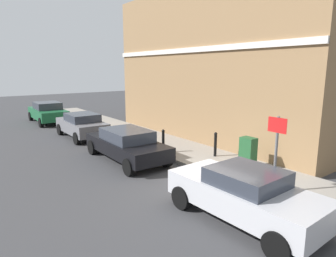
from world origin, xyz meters
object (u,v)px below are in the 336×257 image
object	(u,v)px
car_black	(127,144)
car_green	(48,112)
utility_cabinet	(248,154)
bollard_near_cabinet	(215,143)
street_sign	(276,143)
car_silver	(244,194)
car_grey	(82,125)
bollard_far_kerb	(163,140)

from	to	relation	value
car_black	car_green	world-z (taller)	car_green
car_black	utility_cabinet	xyz separation A→B (m)	(2.92, -3.93, -0.02)
bollard_near_cabinet	street_sign	xyz separation A→B (m)	(-1.33, -3.68, 0.96)
car_silver	street_sign	xyz separation A→B (m)	(1.82, 0.37, 0.94)
car_black	street_sign	world-z (taller)	street_sign
bollard_near_cabinet	street_sign	bearing A→B (deg)	-109.80
car_grey	street_sign	bearing A→B (deg)	-170.96
bollard_near_cabinet	utility_cabinet	bearing A→B (deg)	-93.25
utility_cabinet	car_black	bearing A→B (deg)	126.69
car_black	car_grey	bearing A→B (deg)	0.06
car_black	car_green	xyz separation A→B (m)	(-0.12, 11.26, 0.05)
car_silver	car_black	distance (m)	6.22
car_silver	car_green	size ratio (longest dim) A/B	0.92
car_green	car_black	bearing A→B (deg)	-177.95
car_green	bollard_far_kerb	xyz separation A→B (m)	(1.73, -11.65, -0.05)
car_silver	car_green	bearing A→B (deg)	-1.52
car_silver	bollard_near_cabinet	distance (m)	5.13
bollard_far_kerb	car_grey	bearing A→B (deg)	105.54
car_black	street_sign	bearing A→B (deg)	-163.12
car_silver	bollard_far_kerb	size ratio (longest dim) A/B	3.89
car_grey	bollard_far_kerb	distance (m)	5.80
car_black	street_sign	xyz separation A→B (m)	(1.70, -5.85, 0.96)
bollard_near_cabinet	bollard_far_kerb	xyz separation A→B (m)	(-1.42, 1.78, 0.00)
car_black	street_sign	size ratio (longest dim) A/B	1.96
car_green	utility_cabinet	xyz separation A→B (m)	(3.05, -15.19, -0.08)
car_grey	bollard_far_kerb	xyz separation A→B (m)	(1.55, -5.58, -0.02)
car_black	utility_cabinet	bearing A→B (deg)	-142.63
car_black	car_grey	distance (m)	5.20
bollard_far_kerb	car_green	bearing A→B (deg)	98.46
car_black	utility_cabinet	world-z (taller)	car_black
car_green	bollard_far_kerb	distance (m)	11.77
bollard_near_cabinet	car_grey	bearing A→B (deg)	111.95
car_grey	car_green	size ratio (longest dim) A/B	0.90
car_grey	utility_cabinet	bearing A→B (deg)	-161.96
utility_cabinet	street_sign	distance (m)	2.48
car_grey	car_green	world-z (taller)	car_green
car_silver	bollard_far_kerb	bearing A→B (deg)	-18.04
car_grey	street_sign	world-z (taller)	street_sign
car_grey	street_sign	size ratio (longest dim) A/B	1.72
utility_cabinet	bollard_far_kerb	size ratio (longest dim) A/B	1.11
car_green	car_grey	bearing A→B (deg)	-176.88
car_green	car_silver	bearing A→B (deg)	-178.58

